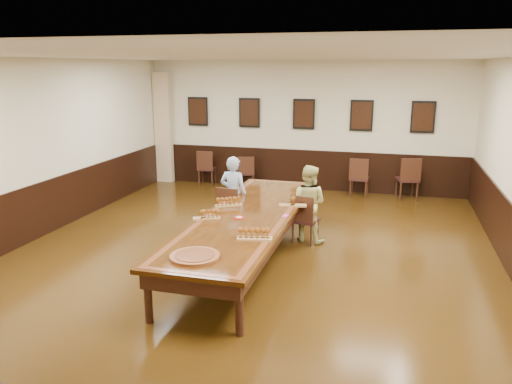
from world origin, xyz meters
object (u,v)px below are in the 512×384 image
(spare_chair_a, at_px, (207,167))
(chair_woman, at_px, (306,218))
(spare_chair_b, at_px, (247,172))
(spare_chair_c, at_px, (360,177))
(spare_chair_d, at_px, (407,178))
(person_man, at_px, (233,194))
(conference_table, at_px, (248,223))
(person_woman, at_px, (308,204))
(chair_man, at_px, (232,210))
(carved_platter, at_px, (195,256))

(spare_chair_a, bearing_deg, chair_woman, 126.43)
(spare_chair_b, relative_size, spare_chair_c, 0.89)
(chair_woman, relative_size, spare_chair_d, 0.88)
(chair_woman, height_order, person_man, person_man)
(spare_chair_b, bearing_deg, chair_woman, 107.33)
(conference_table, bearing_deg, spare_chair_b, 106.63)
(spare_chair_a, relative_size, person_woman, 0.67)
(chair_woman, bearing_deg, spare_chair_d, -104.88)
(chair_man, height_order, spare_chair_d, spare_chair_d)
(chair_woman, bearing_deg, chair_man, 5.68)
(chair_woman, distance_m, person_woman, 0.27)
(spare_chair_a, xyz_separation_m, person_woman, (3.30, -3.64, 0.23))
(person_woman, bearing_deg, carved_platter, 85.25)
(chair_woman, xyz_separation_m, person_woman, (0.02, 0.09, 0.25))
(spare_chair_b, distance_m, person_woman, 4.15)
(spare_chair_b, xyz_separation_m, conference_table, (1.39, -4.65, 0.19))
(carved_platter, bearing_deg, chair_man, 100.02)
(spare_chair_a, height_order, spare_chair_b, spare_chair_a)
(spare_chair_d, height_order, carved_platter, spare_chair_d)
(conference_table, bearing_deg, person_man, 117.13)
(conference_table, xyz_separation_m, carved_platter, (-0.11, -1.96, 0.16))
(person_man, relative_size, carved_platter, 2.31)
(conference_table, bearing_deg, chair_man, 119.39)
(spare_chair_b, relative_size, carved_platter, 1.35)
(chair_woman, distance_m, conference_table, 1.29)
(spare_chair_a, distance_m, spare_chair_c, 3.97)
(spare_chair_b, bearing_deg, person_woman, 108.20)
(spare_chair_c, height_order, conference_table, spare_chair_c)
(chair_woman, relative_size, spare_chair_a, 0.96)
(spare_chair_c, height_order, person_woman, person_woman)
(spare_chair_b, xyz_separation_m, person_man, (0.74, -3.38, 0.30))
(chair_man, xyz_separation_m, conference_table, (0.66, -1.17, 0.16))
(spare_chair_b, relative_size, spare_chair_d, 0.85)
(spare_chair_d, xyz_separation_m, person_woman, (-1.77, -3.52, 0.19))
(spare_chair_a, relative_size, carved_platter, 1.47)
(spare_chair_c, height_order, carved_platter, spare_chair_c)
(spare_chair_a, relative_size, person_man, 0.64)
(person_woman, bearing_deg, conference_table, 66.40)
(chair_woman, height_order, spare_chair_d, spare_chair_d)
(spare_chair_d, distance_m, conference_table, 5.30)
(chair_woman, bearing_deg, person_woman, -90.00)
(chair_man, relative_size, spare_chair_d, 0.90)
(chair_man, bearing_deg, spare_chair_d, -126.43)
(spare_chair_d, height_order, person_woman, person_woman)
(chair_woman, xyz_separation_m, carved_platter, (-0.87, -2.98, 0.33))
(person_man, bearing_deg, spare_chair_b, -71.36)
(spare_chair_a, height_order, person_man, person_man)
(person_man, height_order, carved_platter, person_man)
(spare_chair_b, height_order, person_woman, person_woman)
(chair_man, bearing_deg, spare_chair_b, -71.86)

